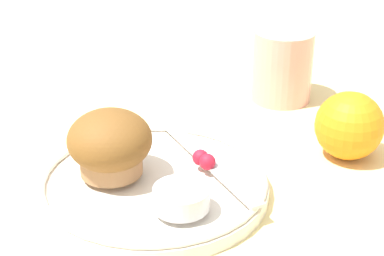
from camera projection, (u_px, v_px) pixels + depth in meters
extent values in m
plane|color=beige|center=(168.00, 195.00, 0.63)|extent=(3.00, 3.00, 0.00)
cylinder|color=silver|center=(154.00, 187.00, 0.63)|extent=(0.23, 0.23, 0.01)
torus|color=silver|center=(154.00, 179.00, 0.63)|extent=(0.22, 0.22, 0.01)
cylinder|color=#9E7047|center=(111.00, 159.00, 0.63)|extent=(0.06, 0.06, 0.03)
ellipsoid|color=brown|center=(110.00, 140.00, 0.62)|extent=(0.08, 0.08, 0.06)
cylinder|color=silver|center=(181.00, 198.00, 0.57)|extent=(0.05, 0.05, 0.02)
cylinder|color=silver|center=(181.00, 191.00, 0.57)|extent=(0.05, 0.05, 0.00)
sphere|color=#B7192D|center=(197.00, 156.00, 0.65)|extent=(0.02, 0.02, 0.02)
sphere|color=#B7192D|center=(207.00, 162.00, 0.64)|extent=(0.02, 0.02, 0.02)
cube|color=silver|center=(208.00, 160.00, 0.65)|extent=(0.19, 0.05, 0.00)
sphere|color=orange|center=(349.00, 126.00, 0.69)|extent=(0.07, 0.07, 0.07)
cylinder|color=#E5998C|center=(283.00, 66.00, 0.82)|extent=(0.08, 0.08, 0.09)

